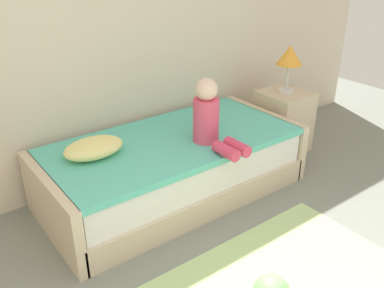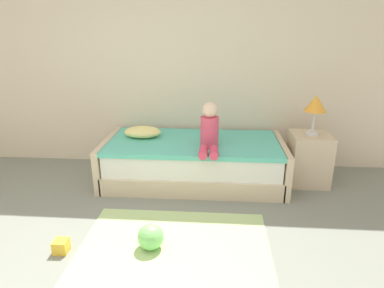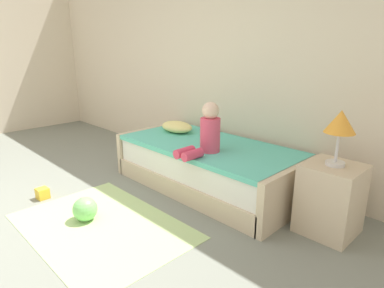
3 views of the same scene
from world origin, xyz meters
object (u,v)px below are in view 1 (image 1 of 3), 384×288
object	(u,v)px
child_figure	(210,118)
nightstand	(283,121)
table_lamp	(290,57)
bed	(174,167)
pillow	(94,148)

from	to	relation	value
child_figure	nightstand	bearing A→B (deg)	12.98
table_lamp	bed	bearing A→B (deg)	-178.32
nightstand	child_figure	world-z (taller)	child_figure
nightstand	pillow	distance (m)	1.99
nightstand	table_lamp	world-z (taller)	table_lamp
nightstand	child_figure	xyz separation A→B (m)	(-1.16, -0.27, 0.40)
bed	child_figure	size ratio (longest dim) A/B	4.14
child_figure	bed	bearing A→B (deg)	129.28
nightstand	pillow	bearing A→B (deg)	178.24
child_figure	pillow	size ratio (longest dim) A/B	1.16
bed	child_figure	bearing A→B (deg)	-50.72
bed	child_figure	world-z (taller)	child_figure
nightstand	child_figure	bearing A→B (deg)	-167.02
bed	child_figure	xyz separation A→B (m)	(0.19, -0.23, 0.46)
bed	pillow	size ratio (longest dim) A/B	4.80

